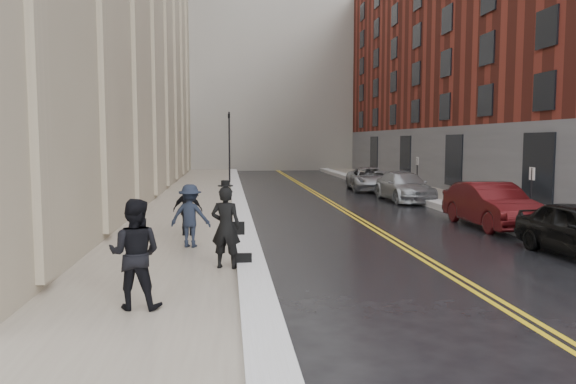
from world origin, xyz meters
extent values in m
plane|color=black|center=(0.00, 0.00, 0.00)|extent=(160.00, 160.00, 0.00)
cube|color=gray|center=(-4.50, 16.00, 0.07)|extent=(4.00, 64.00, 0.15)
cube|color=gray|center=(9.00, 16.00, 0.07)|extent=(3.00, 64.00, 0.15)
cube|color=gold|center=(2.38, 16.00, 0.00)|extent=(0.12, 64.00, 0.01)
cube|color=gold|center=(2.62, 16.00, 0.00)|extent=(0.12, 64.00, 0.01)
cube|color=white|center=(-2.20, 16.00, 0.13)|extent=(0.70, 60.80, 0.26)
cube|color=white|center=(7.15, 16.00, 0.15)|extent=(0.85, 60.80, 0.30)
cube|color=maroon|center=(17.50, 23.00, 9.00)|extent=(14.00, 50.00, 18.00)
cube|color=slate|center=(14.00, 66.00, 22.00)|extent=(22.00, 18.00, 44.00)
cylinder|color=black|center=(-2.60, 30.00, 2.60)|extent=(0.12, 0.12, 5.20)
imported|color=black|center=(-2.60, 30.00, 4.60)|extent=(0.18, 0.15, 0.90)
cylinder|color=black|center=(7.90, 8.00, 1.10)|extent=(0.06, 0.06, 2.20)
cube|color=white|center=(7.90, 8.00, 2.00)|extent=(0.02, 0.35, 0.45)
cylinder|color=black|center=(7.90, 20.00, 1.10)|extent=(0.06, 0.06, 2.20)
cube|color=white|center=(7.90, 20.00, 2.00)|extent=(0.02, 0.35, 0.45)
imported|color=#410B0D|center=(6.80, 8.73, 0.82)|extent=(1.82, 4.99, 1.63)
imported|color=#9CA0A4|center=(6.43, 17.76, 0.74)|extent=(2.26, 5.19, 1.49)
imported|color=#9B9DA3|center=(6.17, 23.90, 0.73)|extent=(2.84, 5.43, 1.46)
imported|color=black|center=(-2.80, 2.52, 1.13)|extent=(0.81, 0.65, 1.95)
imported|color=black|center=(-4.41, -0.51, 1.14)|extent=(1.07, 0.89, 1.99)
imported|color=black|center=(-3.81, 5.30, 1.04)|extent=(1.28, 0.92, 1.78)
imported|color=black|center=(-4.02, 7.30, 0.96)|extent=(1.01, 0.58, 1.62)
camera|label=1|loc=(-2.75, -10.64, 3.17)|focal=35.00mm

